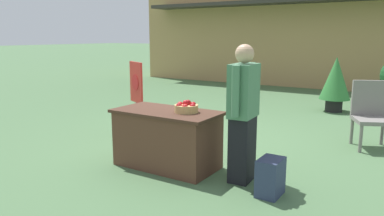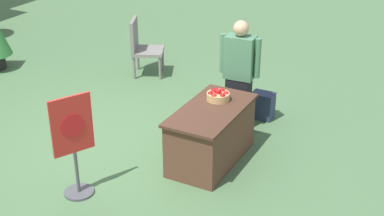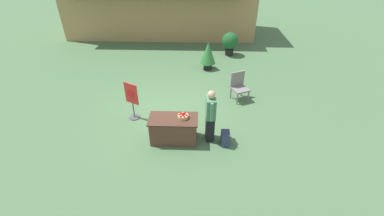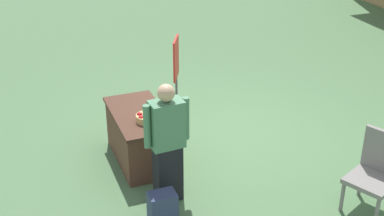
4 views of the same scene
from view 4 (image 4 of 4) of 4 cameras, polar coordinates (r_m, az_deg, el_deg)
The scene contains 7 objects.
ground_plane at distance 8.72m, azimuth 2.65°, elevation -2.64°, with size 120.00×120.00×0.00m, color #4C7047.
display_table at distance 7.85m, azimuth -5.57°, elevation -3.04°, with size 1.42×0.74×0.77m.
apple_basket at distance 7.41m, azimuth -4.83°, elevation -0.98°, with size 0.31×0.31×0.16m.
person_visitor at distance 6.76m, azimuth -2.66°, elevation -3.76°, with size 0.29×0.61×1.65m.
backpack at distance 6.70m, azimuth -3.16°, elevation -10.58°, with size 0.24×0.34×0.42m.
poster_board at distance 9.25m, azimuth -1.70°, elevation 3.83°, with size 0.46×0.36×1.29m.
patio_chair at distance 7.12m, azimuth 19.12°, elevation -6.18°, with size 0.73×0.73×1.05m.
Camera 4 is at (6.96, -3.09, 4.24)m, focal length 50.00 mm.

